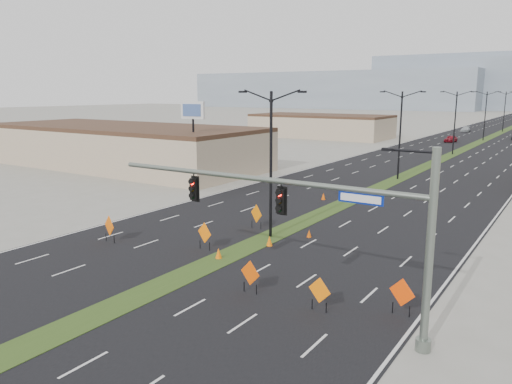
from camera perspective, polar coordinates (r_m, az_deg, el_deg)
The scene contains 26 objects.
ground at distance 26.13m, azimuth -12.61°, elevation -11.30°, with size 600.00×600.00×0.00m, color gray.
road_surface at distance 118.29m, azimuth 24.82°, elevation 5.51°, with size 25.00×400.00×0.02m, color black.
median_strip at distance 118.29m, azimuth 24.82°, elevation 5.51°, with size 2.00×400.00×0.04m, color #304619.
building_sw_near at distance 70.63m, azimuth -15.08°, elevation 4.94°, with size 40.00×16.00×5.00m, color tan.
building_sw_far at distance 113.28m, azimuth 7.39°, elevation 7.39°, with size 30.00×14.00×4.50m, color tan.
mesa_west at distance 326.92m, azimuth 8.66°, elevation 11.44°, with size 180.00×50.00×22.00m, color gray.
mesa_backdrop at distance 339.95m, azimuth 25.86°, elevation 11.29°, with size 140.00×50.00×32.00m, color gray.
signal_mast at distance 21.27m, azimuth 7.17°, elevation -2.75°, with size 16.30×0.60×8.00m.
streetlight_0 at distance 33.84m, azimuth 1.71°, elevation 3.68°, with size 5.15×0.24×10.02m.
streetlight_1 at distance 59.40m, azimuth 16.15°, elevation 6.56°, with size 5.15×0.24×10.02m.
streetlight_2 at distance 86.48m, azimuth 21.79°, elevation 7.57°, with size 5.15×0.24×10.02m.
streetlight_3 at distance 114.01m, azimuth 24.73°, elevation 8.07°, with size 5.15×0.24×10.02m.
streetlight_4 at distance 141.72m, azimuth 26.53°, elevation 8.37°, with size 5.15×0.24×10.02m.
car_left at distance 107.94m, azimuth 21.37°, elevation 5.68°, with size 1.60×3.97×1.35m, color maroon.
car_far at distance 137.52m, azimuth 22.84°, elevation 6.62°, with size 1.85×4.55×1.32m, color #AEB5B8.
construction_sign_0 at distance 34.86m, azimuth -16.41°, elevation -3.82°, with size 1.33×0.45×1.84m.
construction_sign_1 at distance 32.07m, azimuth -5.90°, elevation -4.77°, with size 1.32×0.38×1.80m.
construction_sign_2 at distance 36.76m, azimuth 0.05°, elevation -2.58°, with size 1.28×0.57×1.83m.
construction_sign_3 at distance 25.24m, azimuth -0.67°, elevation -9.37°, with size 1.27×0.30×1.71m.
construction_sign_4 at distance 23.48m, azimuth 7.27°, elevation -11.21°, with size 1.22×0.28×1.65m.
construction_sign_5 at distance 23.79m, azimuth 16.34°, elevation -11.09°, with size 1.28×0.42×1.77m.
cone_0 at distance 34.95m, azimuth 6.09°, elevation -4.74°, with size 0.34×0.34×0.57m, color #D84D04.
cone_1 at distance 30.48m, azimuth -4.31°, elevation -7.02°, with size 0.41×0.41×0.69m, color #FF6B05.
cone_2 at distance 32.87m, azimuth 1.54°, elevation -5.62°, with size 0.41×0.41×0.69m, color orange.
cone_3 at distance 47.16m, azimuth 7.71°, elevation -0.49°, with size 0.40×0.40×0.67m, color #D84C04.
pole_sign_west at distance 56.88m, azimuth -7.22°, elevation 8.56°, with size 2.93×0.79×8.91m.
Camera 1 is at (17.60, -16.55, 9.95)m, focal length 35.00 mm.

